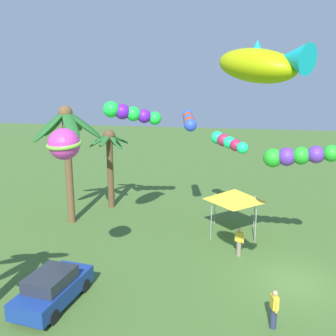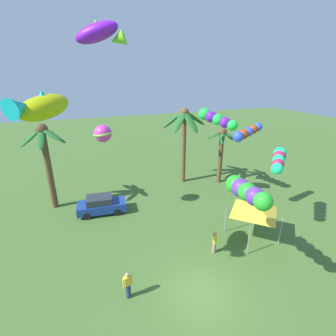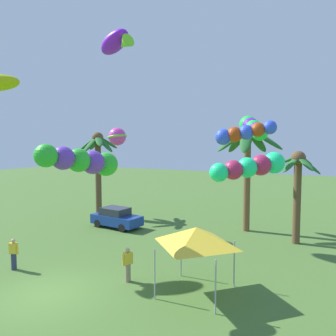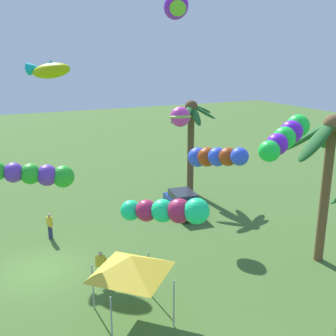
# 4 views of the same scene
# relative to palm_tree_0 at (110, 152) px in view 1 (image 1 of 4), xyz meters

# --- Properties ---
(ground_plane) EXTENTS (120.00, 120.00, 0.00)m
(ground_plane) POSITION_rel_palm_tree_0_xyz_m (-8.70, -12.29, -4.23)
(ground_plane) COLOR #476B2D
(palm_tree_0) EXTENTS (2.99, 2.90, 5.92)m
(palm_tree_0) POSITION_rel_palm_tree_0_xyz_m (0.00, 0.00, 0.00)
(palm_tree_0) COLOR brown
(palm_tree_0) RESTS_ON ground
(palm_tree_1) EXTENTS (4.57, 4.70, 7.85)m
(palm_tree_1) POSITION_rel_palm_tree_0_xyz_m (-3.53, 1.53, 1.72)
(palm_tree_1) COLOR brown
(palm_tree_1) RESTS_ON ground
(parked_car_0) EXTENTS (4.06, 2.11, 1.51)m
(parked_car_0) POSITION_rel_palm_tree_0_xyz_m (-12.58, -1.96, -3.47)
(parked_car_0) COLOR navy
(parked_car_0) RESTS_ON ground
(spectator_0) EXTENTS (0.38, 0.50, 1.59)m
(spectator_0) POSITION_rel_palm_tree_0_xyz_m (-6.39, -9.65, -3.41)
(spectator_0) COLOR gray
(spectator_0) RESTS_ON ground
(spectator_1) EXTENTS (0.53, 0.32, 1.59)m
(spectator_1) POSITION_rel_palm_tree_0_xyz_m (-12.34, -11.06, -3.41)
(spectator_1) COLOR #2D3351
(spectator_1) RESTS_ON ground
(festival_tent) EXTENTS (2.86, 2.86, 2.85)m
(festival_tent) POSITION_rel_palm_tree_0_xyz_m (-3.16, -9.26, -1.76)
(festival_tent) COLOR #9E9EA3
(festival_tent) RESTS_ON ground
(kite_tube_1) EXTENTS (2.20, 3.51, 1.58)m
(kite_tube_1) POSITION_rel_palm_tree_0_xyz_m (-2.35, -2.41, 3.09)
(kite_tube_1) COLOR #1EE841
(kite_tube_2) EXTENTS (2.84, 1.25, 1.18)m
(kite_tube_2) POSITION_rel_palm_tree_0_xyz_m (-1.99, -6.18, 2.67)
(kite_tube_2) COLOR blue
(kite_tube_3) EXTENTS (1.43, 3.53, 1.33)m
(kite_tube_3) POSITION_rel_palm_tree_0_xyz_m (-6.64, -12.27, 1.50)
(kite_tube_3) COLOR green
(kite_ball_4) EXTENTS (1.62, 1.61, 1.28)m
(kite_ball_4) POSITION_rel_palm_tree_0_xyz_m (-11.95, -2.58, 2.64)
(kite_ball_4) COLOR #DD3BAF
(kite_tube_5) EXTENTS (2.64, 2.52, 1.16)m
(kite_tube_5) POSITION_rel_palm_tree_0_xyz_m (-1.06, -8.64, 1.22)
(kite_tube_5) COLOR #1BF189
(kite_fish_6) EXTENTS (2.59, 2.85, 1.27)m
(kite_fish_6) POSITION_rel_palm_tree_0_xyz_m (-14.98, -9.98, 5.53)
(kite_fish_6) COLOR #AFBF0B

